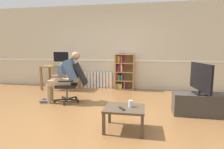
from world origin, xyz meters
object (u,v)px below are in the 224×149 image
coffee_table (124,111)px  spare_remote (122,109)px  keyboard (59,66)px  office_chair (73,81)px  bookshelf (123,72)px  drinking_glass (130,104)px  computer_mouse (69,66)px  tv_screen (201,78)px  computer_desk (61,69)px  person_seated (65,76)px  radiator (98,80)px  tv_stand (199,104)px  imac_monitor (61,57)px

coffee_table → spare_remote: spare_remote is taller
keyboard → office_chair: bearing=-51.4°
bookshelf → drinking_glass: 2.96m
drinking_glass → bookshelf: bearing=99.0°
bookshelf → drinking_glass: size_ratio=10.83×
computer_mouse → tv_screen: bearing=-25.6°
computer_desk → person_seated: person_seated is taller
bookshelf → coffee_table: bookshelf is taller
computer_desk → radiator: 1.26m
spare_remote → drinking_glass: bearing=15.3°
person_seated → coffee_table: bearing=40.3°
tv_stand → tv_screen: (0.00, 0.00, 0.53)m
office_chair → drinking_glass: size_ratio=8.99×
computer_mouse → office_chair: 1.39m
keyboard → radiator: keyboard is taller
radiator → tv_stand: 3.36m
keyboard → tv_stand: size_ratio=0.38×
coffee_table → computer_desk: bearing=131.5°
computer_mouse → person_seated: size_ratio=0.08×
drinking_glass → spare_remote: 0.19m
imac_monitor → person_seated: (0.77, -1.44, -0.37)m
keyboard → person_seated: (0.76, -1.22, -0.11)m
person_seated → tv_screen: (2.97, -0.38, 0.09)m
keyboard → office_chair: size_ratio=0.38×
computer_mouse → tv_stand: (3.40, -1.63, -0.56)m
coffee_table → keyboard: bearing=132.9°
tv_stand → tv_screen: tv_screen is taller
office_chair → spare_remote: (1.38, -1.44, -0.14)m
tv_stand → coffee_table: bearing=-145.8°
coffee_table → tv_stand: bearing=34.2°
computer_desk → tv_screen: bearing=-25.1°
computer_desk → tv_stand: 4.15m
computer_mouse → person_seated: bearing=-70.7°
imac_monitor → office_chair: 1.78m
tv_screen → computer_mouse: bearing=55.9°
keyboard → coffee_table: keyboard is taller
computer_desk → radiator: size_ratio=1.23×
imac_monitor → bookshelf: imac_monitor is taller
person_seated → tv_screen: size_ratio=1.40×
keyboard → spare_remote: 3.54m
radiator → drinking_glass: size_ratio=8.76×
imac_monitor → tv_stand: size_ratio=0.57×
imac_monitor → computer_mouse: 0.46m
radiator → person_seated: size_ratio=0.76×
coffee_table → radiator: bearing=111.8°
computer_mouse → imac_monitor: bearing=149.8°
computer_desk → coffee_table: size_ratio=1.82×
tv_screen → radiator: bearing=41.9°
radiator → office_chair: 1.75m
computer_mouse → person_seated: (0.44, -1.24, -0.12)m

